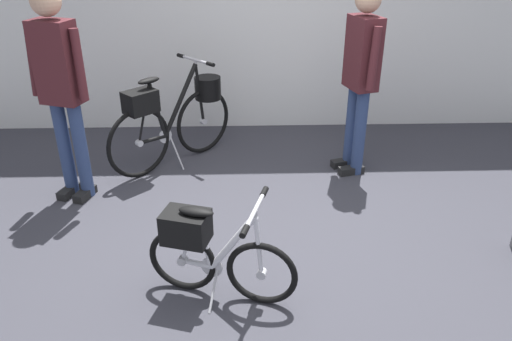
{
  "coord_description": "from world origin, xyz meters",
  "views": [
    {
      "loc": [
        -0.26,
        -3.02,
        2.17
      ],
      "look_at": [
        -0.16,
        0.14,
        0.55
      ],
      "focal_mm": 34.77,
      "sensor_mm": 36.0,
      "label": 1
    }
  ],
  "objects_px": {
    "visitor_near_wall": "(60,83)",
    "visitor_browsing": "(361,72)",
    "folding_bike_foreground": "(209,249)",
    "display_bike_left": "(176,115)"
  },
  "relations": [
    {
      "from": "folding_bike_foreground",
      "to": "display_bike_left",
      "type": "relative_size",
      "value": 0.89
    },
    {
      "from": "display_bike_left",
      "to": "visitor_near_wall",
      "type": "xyz_separation_m",
      "value": [
        -0.8,
        -0.62,
        0.51
      ]
    },
    {
      "from": "visitor_near_wall",
      "to": "visitor_browsing",
      "type": "distance_m",
      "value": 2.51
    },
    {
      "from": "visitor_near_wall",
      "to": "visitor_browsing",
      "type": "relative_size",
      "value": 1.04
    },
    {
      "from": "display_bike_left",
      "to": "folding_bike_foreground",
      "type": "bearing_deg",
      "value": -78.12
    },
    {
      "from": "visitor_near_wall",
      "to": "folding_bike_foreground",
      "type": "bearing_deg",
      "value": -47.81
    },
    {
      "from": "display_bike_left",
      "to": "visitor_browsing",
      "type": "height_order",
      "value": "visitor_browsing"
    },
    {
      "from": "visitor_near_wall",
      "to": "visitor_browsing",
      "type": "bearing_deg",
      "value": 9.04
    },
    {
      "from": "visitor_near_wall",
      "to": "display_bike_left",
      "type": "bearing_deg",
      "value": 37.92
    },
    {
      "from": "visitor_browsing",
      "to": "visitor_near_wall",
      "type": "bearing_deg",
      "value": -170.96
    }
  ]
}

